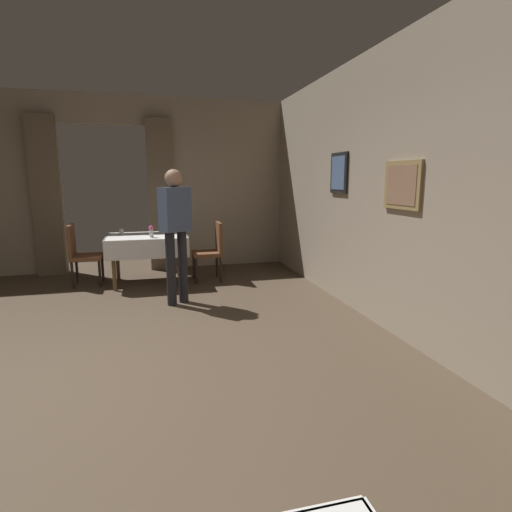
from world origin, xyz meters
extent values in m
plane|color=#4C3D2D|center=(0.00, 0.00, 0.00)|extent=(10.08, 10.08, 0.00)
cube|color=gray|center=(3.20, 0.00, 1.50)|extent=(0.12, 8.40, 3.00)
cube|color=#997F4C|center=(3.12, 0.20, 1.54)|extent=(0.03, 0.58, 0.47)
cube|color=#8C664C|center=(3.11, 0.20, 1.54)|extent=(0.01, 0.48, 0.38)
cube|color=black|center=(3.12, 1.60, 1.68)|extent=(0.03, 0.45, 0.52)
cube|color=slate|center=(3.11, 1.60, 1.68)|extent=(0.01, 0.37, 0.42)
cube|color=gray|center=(1.95, 4.20, 1.50)|extent=(2.50, 0.12, 3.00)
cube|color=gray|center=(0.00, 4.20, 2.75)|extent=(1.40, 0.12, 0.50)
cube|color=#70604C|center=(-0.92, 4.06, 1.31)|extent=(0.44, 0.14, 2.62)
cube|color=#70604C|center=(0.92, 4.06, 1.31)|extent=(0.44, 0.14, 2.62)
cylinder|color=brown|center=(0.18, 2.72, 0.35)|extent=(0.06, 0.06, 0.71)
cylinder|color=brown|center=(1.14, 2.72, 0.35)|extent=(0.06, 0.06, 0.71)
cylinder|color=brown|center=(0.18, 3.43, 0.35)|extent=(0.06, 0.06, 0.71)
cylinder|color=brown|center=(1.14, 3.43, 0.35)|extent=(0.06, 0.06, 0.71)
cube|color=brown|center=(0.66, 3.08, 0.72)|extent=(1.12, 0.87, 0.03)
cube|color=white|center=(0.66, 3.08, 0.74)|extent=(1.18, 0.93, 0.01)
cube|color=white|center=(0.66, 2.61, 0.61)|extent=(1.18, 0.02, 0.28)
cube|color=white|center=(0.66, 3.54, 0.61)|extent=(1.18, 0.02, 0.28)
cube|color=white|center=(0.07, 3.08, 0.61)|extent=(0.02, 0.93, 0.28)
cube|color=white|center=(1.25, 3.08, 0.61)|extent=(0.02, 0.93, 0.28)
cylinder|color=black|center=(1.37, 2.81, 0.21)|extent=(0.04, 0.04, 0.42)
cylinder|color=black|center=(1.37, 3.19, 0.21)|extent=(0.04, 0.04, 0.42)
cylinder|color=black|center=(1.75, 2.81, 0.21)|extent=(0.04, 0.04, 0.42)
cylinder|color=black|center=(1.75, 3.19, 0.21)|extent=(0.04, 0.04, 0.42)
cube|color=brown|center=(1.56, 3.00, 0.43)|extent=(0.44, 0.44, 0.06)
cube|color=brown|center=(1.76, 3.00, 0.69)|extent=(0.05, 0.42, 0.48)
cylinder|color=black|center=(-0.05, 3.38, 0.21)|extent=(0.04, 0.04, 0.42)
cylinder|color=black|center=(-0.05, 3.00, 0.21)|extent=(0.04, 0.04, 0.42)
cylinder|color=black|center=(-0.43, 3.38, 0.21)|extent=(0.04, 0.04, 0.42)
cylinder|color=black|center=(-0.43, 3.00, 0.21)|extent=(0.04, 0.04, 0.42)
cube|color=brown|center=(-0.24, 3.19, 0.43)|extent=(0.44, 0.44, 0.06)
cube|color=brown|center=(-0.44, 3.19, 0.69)|extent=(0.05, 0.42, 0.48)
cylinder|color=silver|center=(0.73, 2.81, 0.81)|extent=(0.06, 0.06, 0.11)
sphere|color=#D84C8C|center=(0.73, 2.81, 0.89)|extent=(0.07, 0.07, 0.07)
cylinder|color=silver|center=(0.27, 3.33, 0.79)|extent=(0.07, 0.07, 0.08)
cylinder|color=black|center=(0.95, 1.82, 0.47)|extent=(0.12, 0.12, 0.95)
cylinder|color=black|center=(1.11, 1.91, 0.47)|extent=(0.12, 0.12, 0.95)
cube|color=#3F4C66|center=(1.03, 1.87, 1.23)|extent=(0.42, 0.37, 0.55)
sphere|color=#9E755B|center=(1.03, 1.87, 1.61)|extent=(0.22, 0.22, 0.22)
camera|label=1|loc=(0.74, -3.33, 1.60)|focal=28.51mm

